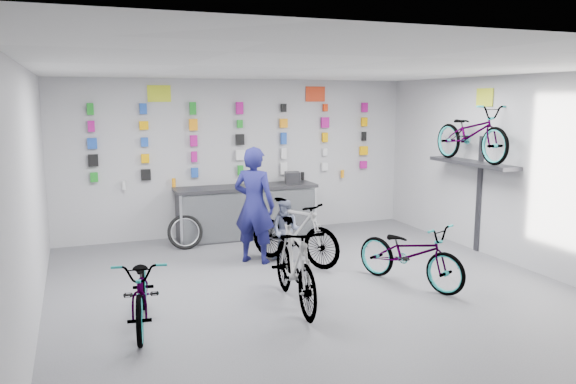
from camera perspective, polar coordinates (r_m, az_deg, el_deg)
name	(u,v)px	position (r m, az deg, el deg)	size (l,w,h in m)	color
floor	(323,298)	(7.64, 3.61, -10.66)	(8.00, 8.00, 0.00)	#4D4D51
ceiling	(326,68)	(7.19, 3.86, 12.42)	(8.00, 8.00, 0.00)	white
wall_back	(239,157)	(11.00, -4.97, 3.54)	(7.00, 7.00, 0.00)	#B6B6B9
wall_left	(28,205)	(6.64, -24.92, -1.19)	(8.00, 8.00, 0.00)	#B6B6B9
wall_right	(535,174)	(9.27, 23.82, 1.67)	(8.00, 8.00, 0.00)	#B6B6B9
counter	(247,213)	(10.72, -4.22, -2.09)	(2.70, 0.66, 1.00)	black
merch_wall	(235,143)	(10.88, -5.38, 4.99)	(5.57, 0.08, 1.57)	#1A8F21
wall_bracket	(473,168)	(10.05, 18.32, 2.33)	(0.39, 1.90, 2.00)	#333338
sign_left	(159,94)	(10.61, -12.96, 9.72)	(0.42, 0.02, 0.30)	#C8D723
sign_right	(315,94)	(11.47, 2.79, 9.91)	(0.42, 0.02, 0.30)	red
sign_side	(485,97)	(10.08, 19.35, 9.06)	(0.02, 0.40, 0.30)	#C8D723
bike_left	(142,290)	(6.80, -14.60, -9.60)	(0.58, 1.67, 0.88)	gray
bike_center	(295,264)	(7.19, 0.68, -7.34)	(0.52, 1.82, 1.10)	gray
bike_right	(410,253)	(8.18, 12.31, -6.11)	(0.61, 1.75, 0.92)	gray
bike_service	(294,232)	(9.00, 0.63, -4.05)	(0.49, 1.74, 1.05)	gray
bike_wall	(471,133)	(9.95, 18.14, 5.68)	(0.63, 1.80, 0.95)	gray
clerk	(254,205)	(9.01, -3.45, -1.34)	(0.69, 0.45, 1.88)	#15154F
customer	(286,231)	(9.11, -0.20, -3.97)	(0.50, 0.39, 1.02)	slate
spare_wheel	(185,232)	(10.12, -10.41, -4.03)	(0.64, 0.32, 0.61)	black
register	(292,178)	(10.92, 0.44, 1.47)	(0.28, 0.30, 0.22)	black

